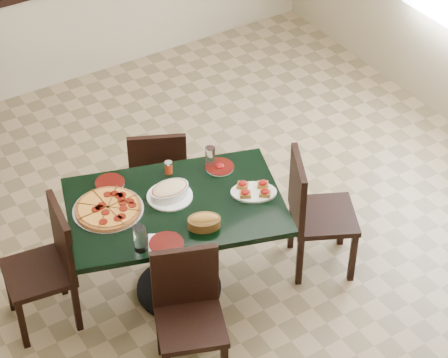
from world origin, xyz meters
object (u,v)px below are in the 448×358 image
chair_near (188,308)px  bread_basket (204,221)px  chair_right (312,209)px  chair_left (49,261)px  main_table (176,226)px  lasagna_casserole (170,191)px  bruschetta_platter (254,190)px  pepperoni_pizza (108,209)px  chair_far (158,172)px

chair_near → bread_basket: 0.51m
bread_basket → chair_right: bearing=26.0°
chair_left → bread_basket: chair_left is taller
main_table → chair_left: chair_left is taller
main_table → bread_basket: 0.35m
chair_right → lasagna_casserole: 0.98m
chair_near → lasagna_casserole: 0.75m
chair_near → lasagna_casserole: lasagna_casserole is taller
chair_right → bruschetta_platter: bearing=104.9°
chair_left → bruschetta_platter: size_ratio=2.47×
pepperoni_pizza → chair_far: bearing=39.8°
chair_far → pepperoni_pizza: (-0.60, -0.50, 0.30)m
main_table → lasagna_casserole: lasagna_casserole is taller
chair_left → pepperoni_pizza: 0.49m
chair_right → chair_left: 1.71m
chair_right → chair_far: bearing=62.2°
chair_near → chair_right: (1.11, 0.30, 0.03)m
pepperoni_pizza → bread_basket: 0.60m
chair_near → bread_basket: size_ratio=3.55×
main_table → lasagna_casserole: bearing=103.9°
main_table → lasagna_casserole: size_ratio=5.29×
chair_left → chair_far: bearing=121.4°
main_table → pepperoni_pizza: pepperoni_pizza is taller
chair_left → pepperoni_pizza: size_ratio=1.99×
chair_far → bruschetta_platter: size_ratio=2.40×
main_table → bread_basket: size_ratio=6.37×
pepperoni_pizza → bruschetta_platter: (0.84, -0.33, 0.01)m
pepperoni_pizza → chair_near: bearing=-78.8°
bruschetta_platter → main_table: bearing=-168.7°
chair_right → lasagna_casserole: chair_right is taller
lasagna_casserole → pepperoni_pizza: bearing=164.5°
chair_far → bread_basket: bread_basket is taller
lasagna_casserole → bread_basket: (0.04, -0.34, -0.01)m
chair_far → pepperoni_pizza: chair_far is taller
chair_far → chair_right: (0.65, -0.91, 0.03)m
lasagna_casserole → main_table: bearing=-96.9°
main_table → lasagna_casserole: (0.01, 0.08, 0.23)m
chair_left → pepperoni_pizza: (0.40, -0.06, 0.29)m
bruschetta_platter → chair_far: bearing=137.3°
bread_basket → chair_left: bearing=174.0°
chair_near → chair_far: bearing=90.3°
main_table → chair_far: size_ratio=1.80×
chair_right → chair_near: bearing=131.7°
lasagna_casserole → bread_basket: 0.35m
main_table → bread_basket: (0.05, -0.27, 0.22)m
chair_near → lasagna_casserole: bearing=90.1°
lasagna_casserole → bread_basket: bearing=-86.1°
bread_basket → bruschetta_platter: size_ratio=0.68×
chair_near → bruschetta_platter: chair_near is taller
main_table → chair_left: 0.81m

